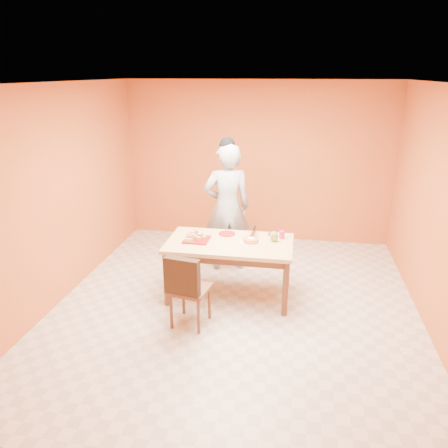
% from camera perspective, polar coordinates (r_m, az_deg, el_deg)
% --- Properties ---
extents(floor, '(5.00, 5.00, 0.00)m').
position_cam_1_polar(floor, '(5.63, 1.50, -10.67)').
color(floor, beige).
rests_on(floor, ground).
extents(ceiling, '(5.00, 5.00, 0.00)m').
position_cam_1_polar(ceiling, '(4.88, 1.79, 17.96)').
color(ceiling, white).
rests_on(ceiling, wall_back).
extents(wall_back, '(4.50, 0.00, 4.50)m').
position_cam_1_polar(wall_back, '(7.51, 4.41, 8.01)').
color(wall_back, '#CD5B2F').
rests_on(wall_back, floor).
extents(wall_left, '(0.00, 5.00, 5.00)m').
position_cam_1_polar(wall_left, '(5.84, -20.82, 3.51)').
color(wall_left, '#CD5B2F').
rests_on(wall_left, floor).
extents(wall_right, '(0.00, 5.00, 5.00)m').
position_cam_1_polar(wall_right, '(5.28, 26.57, 1.13)').
color(wall_right, '#CD5B2F').
rests_on(wall_right, floor).
extents(dining_table, '(1.60, 0.90, 0.76)m').
position_cam_1_polar(dining_table, '(5.60, 0.73, -3.24)').
color(dining_table, '#CFBC6C').
rests_on(dining_table, floor).
extents(dining_chair, '(0.49, 0.55, 0.92)m').
position_cam_1_polar(dining_chair, '(5.05, -4.51, -8.33)').
color(dining_chair, brown).
rests_on(dining_chair, floor).
extents(pastry_pile, '(0.28, 0.28, 0.09)m').
position_cam_1_polar(pastry_pile, '(5.61, -3.56, -1.51)').
color(pastry_pile, tan).
rests_on(pastry_pile, pastry_platter).
extents(person, '(0.80, 0.65, 1.88)m').
position_cam_1_polar(person, '(6.34, 0.40, 2.12)').
color(person, '#9A9A9D').
rests_on(person, floor).
extents(pastry_platter, '(0.32, 0.32, 0.02)m').
position_cam_1_polar(pastry_platter, '(5.63, -3.55, -2.04)').
color(pastry_platter, maroon).
rests_on(pastry_platter, dining_table).
extents(red_dinner_plate, '(0.27, 0.27, 0.01)m').
position_cam_1_polar(red_dinner_plate, '(5.82, 0.38, -1.27)').
color(red_dinner_plate, maroon).
rests_on(red_dinner_plate, dining_table).
extents(white_cake_plate, '(0.34, 0.34, 0.01)m').
position_cam_1_polar(white_cake_plate, '(5.54, 3.52, -2.43)').
color(white_cake_plate, white).
rests_on(white_cake_plate, dining_table).
extents(sponge_cake, '(0.22, 0.22, 0.05)m').
position_cam_1_polar(sponge_cake, '(5.53, 3.53, -2.14)').
color(sponge_cake, orange).
rests_on(sponge_cake, white_cake_plate).
extents(cake_server, '(0.06, 0.26, 0.01)m').
position_cam_1_polar(cake_server, '(5.68, 3.84, -1.20)').
color(cake_server, silver).
rests_on(cake_server, sponge_cake).
extents(egg_ornament, '(0.12, 0.11, 0.14)m').
position_cam_1_polar(egg_ornament, '(5.59, 6.55, -1.62)').
color(egg_ornament, olive).
rests_on(egg_ornament, dining_table).
extents(magenta_glass, '(0.09, 0.09, 0.10)m').
position_cam_1_polar(magenta_glass, '(5.72, 7.56, -1.39)').
color(magenta_glass, '#C41D5D').
rests_on(magenta_glass, dining_table).
extents(checker_tin, '(0.11, 0.11, 0.03)m').
position_cam_1_polar(checker_tin, '(5.83, 6.23, -1.30)').
color(checker_tin, '#331E0E').
rests_on(checker_tin, dining_table).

